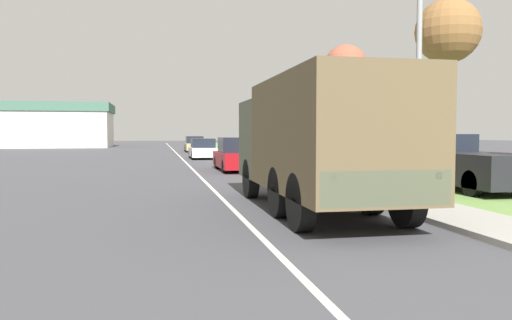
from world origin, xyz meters
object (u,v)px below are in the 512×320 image
at_px(pickup_truck, 457,163).
at_px(car_second_ahead, 203,150).
at_px(military_truck, 317,138).
at_px(car_nearest_ahead, 236,156).
at_px(lamp_post, 411,48).
at_px(car_third_ahead, 195,145).

bearing_deg(pickup_truck, car_second_ahead, 106.86).
distance_m(car_second_ahead, pickup_truck, 22.42).
relative_size(military_truck, car_second_ahead, 1.69).
distance_m(car_nearest_ahead, lamp_post, 13.35).
bearing_deg(pickup_truck, military_truck, -148.23).
xyz_separation_m(car_second_ahead, lamp_post, (3.01, -24.73, 3.33)).
xyz_separation_m(car_nearest_ahead, lamp_post, (2.46, -12.72, 3.26)).
bearing_deg(car_nearest_ahead, military_truck, -90.76).
bearing_deg(car_second_ahead, lamp_post, -83.06).
height_order(military_truck, lamp_post, lamp_post).
bearing_deg(lamp_post, military_truck, -168.94).
height_order(car_second_ahead, lamp_post, lamp_post).
bearing_deg(pickup_truck, car_third_ahead, 99.75).
xyz_separation_m(military_truck, car_second_ahead, (-0.38, 25.25, -1.05)).
bearing_deg(military_truck, pickup_truck, 31.77).
distance_m(pickup_truck, lamp_post, 5.72).
distance_m(car_third_ahead, pickup_truck, 35.95).
relative_size(car_third_ahead, lamp_post, 0.74).
bearing_deg(car_second_ahead, pickup_truck, -73.14).
bearing_deg(lamp_post, car_nearest_ahead, 100.93).
bearing_deg(car_third_ahead, military_truck, -90.05).
relative_size(military_truck, lamp_post, 1.17).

